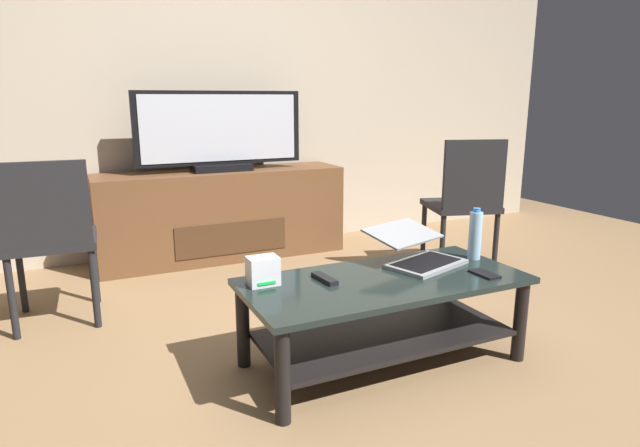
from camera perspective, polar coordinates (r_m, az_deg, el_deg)
The scene contains 12 objects.
ground_plane at distance 2.53m, azimuth 3.30°, elevation -14.61°, with size 7.68×7.68×0.00m, color olive.
back_wall at distance 4.31m, azimuth -11.13°, elevation 15.93°, with size 6.40×0.12×2.80m, color #B2A38C.
coffee_table at distance 2.43m, azimuth 6.81°, elevation -8.61°, with size 1.26×0.58×0.41m.
media_cabinet at distance 4.07m, azimuth -10.32°, elevation 0.97°, with size 1.81×0.45×0.66m.
television at distance 3.97m, azimuth -10.60°, elevation 9.48°, with size 1.21×0.20×0.57m.
dining_chair at distance 3.78m, azimuth 15.29°, elevation 2.62°, with size 0.55×0.55×0.92m.
side_chair at distance 3.07m, azimuth -26.96°, elevation -0.98°, with size 0.46×0.46×0.89m.
laptop at distance 2.61m, azimuth 10.28°, elevation -2.92°, with size 0.46×0.47×0.16m.
router_box at distance 2.28m, azimuth -6.12°, elevation -5.06°, with size 0.13×0.10×0.12m.
water_bottle_near at distance 2.73m, azimuth 16.25°, elevation -1.18°, with size 0.06×0.06×0.26m.
cell_phone at distance 2.52m, azimuth 17.16°, elevation -5.17°, with size 0.07×0.14×0.01m, color black.
tv_remote at distance 2.33m, azimuth 0.49°, elevation -5.91°, with size 0.04×0.16×0.02m, color black.
Camera 1 is at (-1.08, -1.96, 1.18)m, focal length 29.94 mm.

